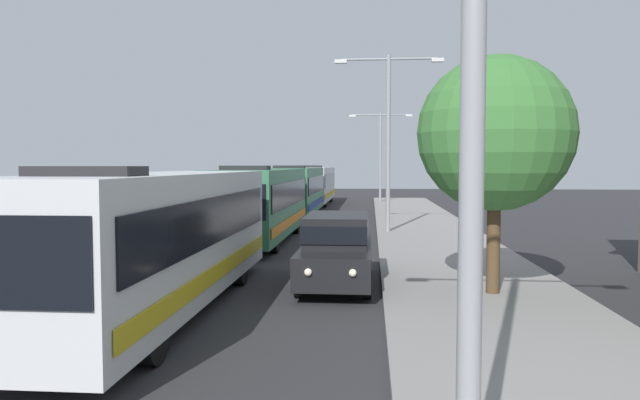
{
  "coord_description": "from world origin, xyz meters",
  "views": [
    {
      "loc": [
        3.3,
        -1.64,
        3.23
      ],
      "look_at": [
        1.67,
        17.45,
        2.1
      ],
      "focal_mm": 33.45,
      "sensor_mm": 36.0,
      "label": 1
    }
  ],
  "objects_px": {
    "bus_lead": "(160,235)",
    "streetlamp_far": "(380,147)",
    "bus_second_in_line": "(262,202)",
    "box_truck_oncoming": "(290,181)",
    "roadside_tree": "(495,134)",
    "white_suv": "(337,247)",
    "bus_fourth_in_line": "(315,184)",
    "streetlamp_mid": "(388,125)",
    "bus_middle": "(296,190)"
  },
  "relations": [
    {
      "from": "bus_fourth_in_line",
      "to": "roadside_tree",
      "type": "distance_m",
      "value": 35.22
    },
    {
      "from": "bus_middle",
      "to": "white_suv",
      "type": "relative_size",
      "value": 2.13
    },
    {
      "from": "box_truck_oncoming",
      "to": "streetlamp_far",
      "type": "height_order",
      "value": "streetlamp_far"
    },
    {
      "from": "white_suv",
      "to": "bus_lead",
      "type": "bearing_deg",
      "value": -138.74
    },
    {
      "from": "white_suv",
      "to": "box_truck_oncoming",
      "type": "distance_m",
      "value": 42.78
    },
    {
      "from": "bus_second_in_line",
      "to": "streetlamp_far",
      "type": "relative_size",
      "value": 1.44
    },
    {
      "from": "white_suv",
      "to": "box_truck_oncoming",
      "type": "height_order",
      "value": "box_truck_oncoming"
    },
    {
      "from": "bus_middle",
      "to": "streetlamp_far",
      "type": "relative_size",
      "value": 1.42
    },
    {
      "from": "bus_middle",
      "to": "streetlamp_far",
      "type": "xyz_separation_m",
      "value": [
        5.4,
        14.14,
        3.08
      ]
    },
    {
      "from": "bus_lead",
      "to": "streetlamp_mid",
      "type": "relative_size",
      "value": 1.36
    },
    {
      "from": "bus_lead",
      "to": "bus_second_in_line",
      "type": "distance_m",
      "value": 12.2
    },
    {
      "from": "bus_second_in_line",
      "to": "white_suv",
      "type": "bearing_deg",
      "value": -67.56
    },
    {
      "from": "bus_second_in_line",
      "to": "streetlamp_mid",
      "type": "xyz_separation_m",
      "value": [
        5.4,
        2.99,
        3.39
      ]
    },
    {
      "from": "bus_lead",
      "to": "bus_middle",
      "type": "xyz_separation_m",
      "value": [
        -0.0,
        24.01,
        -0.0
      ]
    },
    {
      "from": "box_truck_oncoming",
      "to": "streetlamp_mid",
      "type": "distance_m",
      "value": 31.66
    },
    {
      "from": "roadside_tree",
      "to": "bus_middle",
      "type": "bearing_deg",
      "value": 108.84
    },
    {
      "from": "bus_lead",
      "to": "bus_fourth_in_line",
      "type": "relative_size",
      "value": 0.91
    },
    {
      "from": "bus_fourth_in_line",
      "to": "streetlamp_mid",
      "type": "bearing_deg",
      "value": -75.61
    },
    {
      "from": "streetlamp_far",
      "to": "bus_middle",
      "type": "bearing_deg",
      "value": -110.89
    },
    {
      "from": "bus_lead",
      "to": "white_suv",
      "type": "height_order",
      "value": "bus_lead"
    },
    {
      "from": "bus_fourth_in_line",
      "to": "bus_middle",
      "type": "bearing_deg",
      "value": -90.0
    },
    {
      "from": "streetlamp_far",
      "to": "streetlamp_mid",
      "type": "bearing_deg",
      "value": -90.0
    },
    {
      "from": "bus_lead",
      "to": "streetlamp_mid",
      "type": "bearing_deg",
      "value": 70.44
    },
    {
      "from": "bus_middle",
      "to": "roadside_tree",
      "type": "distance_m",
      "value": 23.46
    },
    {
      "from": "bus_lead",
      "to": "bus_fourth_in_line",
      "type": "xyz_separation_m",
      "value": [
        0.0,
        36.24,
        0.0
      ]
    },
    {
      "from": "bus_second_in_line",
      "to": "bus_fourth_in_line",
      "type": "xyz_separation_m",
      "value": [
        0.0,
        24.03,
        0.0
      ]
    },
    {
      "from": "bus_fourth_in_line",
      "to": "white_suv",
      "type": "height_order",
      "value": "bus_fourth_in_line"
    },
    {
      "from": "bus_lead",
      "to": "streetlamp_far",
      "type": "bearing_deg",
      "value": 81.95
    },
    {
      "from": "box_truck_oncoming",
      "to": "roadside_tree",
      "type": "bearing_deg",
      "value": -76.01
    },
    {
      "from": "box_truck_oncoming",
      "to": "streetlamp_mid",
      "type": "xyz_separation_m",
      "value": [
        8.7,
        -30.25,
        3.38
      ]
    },
    {
      "from": "bus_fourth_in_line",
      "to": "roadside_tree",
      "type": "bearing_deg",
      "value": -77.61
    },
    {
      "from": "streetlamp_mid",
      "to": "streetlamp_far",
      "type": "height_order",
      "value": "streetlamp_mid"
    },
    {
      "from": "bus_middle",
      "to": "roadside_tree",
      "type": "height_order",
      "value": "roadside_tree"
    },
    {
      "from": "streetlamp_far",
      "to": "bus_lead",
      "type": "bearing_deg",
      "value": -98.05
    },
    {
      "from": "bus_second_in_line",
      "to": "box_truck_oncoming",
      "type": "distance_m",
      "value": 33.4
    },
    {
      "from": "bus_fourth_in_line",
      "to": "white_suv",
      "type": "bearing_deg",
      "value": -83.6
    },
    {
      "from": "white_suv",
      "to": "roadside_tree",
      "type": "bearing_deg",
      "value": -19.12
    },
    {
      "from": "bus_middle",
      "to": "roadside_tree",
      "type": "relative_size",
      "value": 1.88
    },
    {
      "from": "bus_second_in_line",
      "to": "white_suv",
      "type": "relative_size",
      "value": 2.16
    },
    {
      "from": "bus_middle",
      "to": "roadside_tree",
      "type": "xyz_separation_m",
      "value": [
        7.54,
        -22.1,
        2.28
      ]
    },
    {
      "from": "bus_second_in_line",
      "to": "bus_fourth_in_line",
      "type": "bearing_deg",
      "value": 90.0
    },
    {
      "from": "bus_lead",
      "to": "bus_second_in_line",
      "type": "bearing_deg",
      "value": 90.0
    },
    {
      "from": "bus_middle",
      "to": "white_suv",
      "type": "bearing_deg",
      "value": -79.9
    },
    {
      "from": "bus_second_in_line",
      "to": "roadside_tree",
      "type": "xyz_separation_m",
      "value": [
        7.54,
        -10.29,
        2.28
      ]
    },
    {
      "from": "roadside_tree",
      "to": "streetlamp_far",
      "type": "bearing_deg",
      "value": 93.39
    },
    {
      "from": "box_truck_oncoming",
      "to": "roadside_tree",
      "type": "height_order",
      "value": "roadside_tree"
    },
    {
      "from": "bus_middle",
      "to": "box_truck_oncoming",
      "type": "height_order",
      "value": "bus_middle"
    },
    {
      "from": "streetlamp_mid",
      "to": "streetlamp_far",
      "type": "xyz_separation_m",
      "value": [
        0.0,
        22.96,
        -0.3
      ]
    },
    {
      "from": "streetlamp_mid",
      "to": "box_truck_oncoming",
      "type": "bearing_deg",
      "value": 106.05
    },
    {
      "from": "bus_lead",
      "to": "streetlamp_far",
      "type": "height_order",
      "value": "streetlamp_far"
    }
  ]
}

